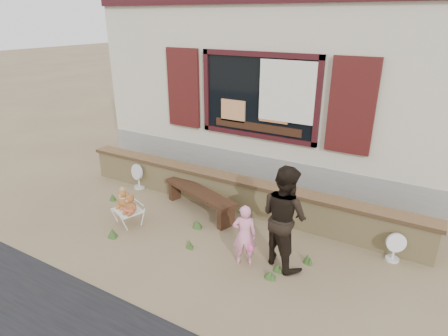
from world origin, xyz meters
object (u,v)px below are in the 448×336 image
Objects in this scene: bench at (199,196)px; adult at (284,217)px; folding_chair at (128,211)px; child at (244,235)px; teddy_bear_left at (123,198)px; teddy_bear_right at (130,203)px.

bench is 1.12× the size of adult.
child reaches higher than folding_chair.
adult is at bearing 24.68° from teddy_bear_left.
teddy_bear_right is at bearing -21.49° from child.
teddy_bear_left is (-1.00, -0.98, 0.14)m from bench.
adult reaches higher than folding_chair.
adult is (0.49, 0.30, 0.30)m from child.
teddy_bear_left is at bearing 180.00° from folding_chair.
adult reaches higher than teddy_bear_right.
child is (1.49, -1.03, 0.16)m from bench.
folding_chair is 2.91m from adult.
bench is at bearing 64.17° from teddy_bear_left.
folding_chair is 0.26m from teddy_bear_right.
adult is at bearing 27.13° from teddy_bear_right.
bench is 1.81m from child.
teddy_bear_right is 2.22m from child.
child is at bearing 57.72° from adult.
bench is 3.11× the size of folding_chair.
adult is at bearing -170.94° from child.
teddy_bear_left is at bearing -116.91° from bench.
teddy_bear_right reaches higher than bench.
teddy_bear_left reaches higher than folding_chair.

